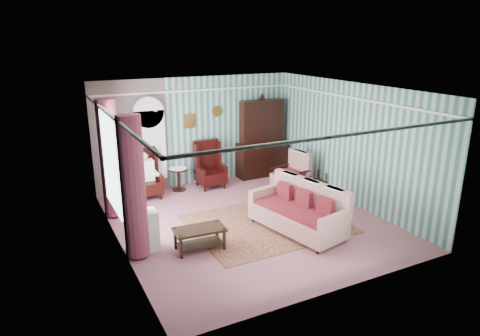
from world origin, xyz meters
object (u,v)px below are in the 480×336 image
round_side_table (179,179)px  nest_table (315,181)px  plant_stand (143,232)px  wingback_left (146,174)px  seated_woman (146,175)px  sofa (297,207)px  floral_armchair (291,171)px  coffee_table (200,239)px  bookcase (150,150)px  wingback_right (210,165)px  dresser_hutch (263,136)px

round_side_table → nest_table: round_side_table is taller
plant_stand → wingback_left: bearing=73.8°
seated_woman → nest_table: (4.07, -1.55, -0.32)m
wingback_left → nest_table: bearing=-20.8°
plant_stand → sofa: size_ratio=0.38×
seated_woman → nest_table: 4.37m
plant_stand → round_side_table: bearing=59.6°
seated_woman → sofa: bearing=-55.8°
round_side_table → sofa: sofa is taller
seated_woman → floral_armchair: size_ratio=1.11×
coffee_table → round_side_table: bearing=77.6°
bookcase → seated_woman: size_ratio=1.90×
bookcase → seated_woman: (-0.25, -0.39, -0.53)m
wingback_right → plant_stand: (-2.55, -2.75, -0.22)m
floral_armchair → bookcase: bearing=54.5°
dresser_hutch → wingback_right: bearing=-171.2°
dresser_hutch → coffee_table: bearing=-134.1°
dresser_hutch → floral_armchair: (0.00, -1.49, -0.65)m
dresser_hutch → nest_table: (0.57, -1.82, -0.91)m
dresser_hutch → nest_table: 2.11m
coffee_table → sofa: bearing=-4.6°
nest_table → sofa: sofa is taller
wingback_left → coffee_table: (0.17, -3.17, -0.41)m
plant_stand → nest_table: bearing=13.8°
wingback_right → nest_table: wingback_right is taller
sofa → coffee_table: bearing=73.4°
bookcase → dresser_hutch: 3.25m
dresser_hutch → plant_stand: (-4.30, -3.02, -0.78)m
wingback_right → seated_woman: wingback_right is taller
round_side_table → sofa: bearing=-68.5°
wingback_left → seated_woman: bearing=0.0°
bookcase → dresser_hutch: (3.25, -0.12, 0.06)m
wingback_left → floral_armchair: bearing=-19.2°
dresser_hutch → plant_stand: 5.31m
wingback_left → wingback_right: (1.75, 0.00, 0.00)m
round_side_table → floral_armchair: 2.95m
seated_woman → sofa: 4.04m
dresser_hutch → nest_table: bearing=-72.6°
floral_armchair → sofa: bearing=140.8°
seated_woman → floral_armchair: seated_woman is taller
floral_armchair → coffee_table: floral_armchair is taller
sofa → coffee_table: size_ratio=2.19×
seated_woman → floral_armchair: 3.71m
wingback_right → round_side_table: wingback_right is taller
plant_stand → floral_armchair: size_ratio=0.75×
wingback_left → wingback_right: bearing=0.0°
bookcase → round_side_table: 1.07m
wingback_right → nest_table: 2.81m
coffee_table → floral_armchair: bearing=30.4°
wingback_right → floral_armchair: (1.75, -1.22, -0.09)m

